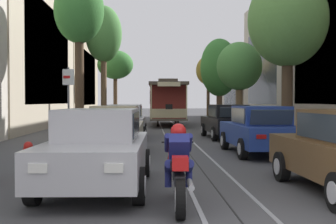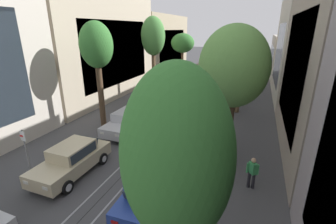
{
  "view_description": "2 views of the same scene",
  "coord_description": "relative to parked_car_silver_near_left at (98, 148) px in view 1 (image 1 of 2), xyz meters",
  "views": [
    {
      "loc": [
        -1.32,
        -4.95,
        1.73
      ],
      "look_at": [
        -0.36,
        17.05,
        1.18
      ],
      "focal_mm": 45.67,
      "sensor_mm": 36.0,
      "label": 1
    },
    {
      "loc": [
        5.78,
        1.39,
        7.06
      ],
      "look_at": [
        0.0,
        16.87,
        1.25
      ],
      "focal_mm": 25.4,
      "sensor_mm": 36.0,
      "label": 2
    }
  ],
  "objects": [
    {
      "name": "parked_car_silver_near_left",
      "position": [
        0.0,
        0.0,
        0.0
      ],
      "size": [
        2.09,
        4.4,
        1.58
      ],
      "color": "#B7B7BC",
      "rests_on": "ground"
    },
    {
      "name": "ground_plane",
      "position": [
        2.34,
        16.53,
        -0.8
      ],
      "size": [
        160.0,
        160.0,
        0.0
      ],
      "primitive_type": "plane",
      "color": "#424244"
    },
    {
      "name": "parked_car_black_mid_right",
      "position": [
        4.67,
        11.3,
        0.0
      ],
      "size": [
        2.14,
        4.42,
        1.58
      ],
      "color": "black",
      "rests_on": "ground"
    },
    {
      "name": "fire_hydrant",
      "position": [
        -1.68,
        1.1,
        -0.38
      ],
      "size": [
        0.4,
        0.22,
        0.84
      ],
      "color": "red",
      "rests_on": "ground"
    },
    {
      "name": "street_sign_post",
      "position": [
        -1.46,
        4.69,
        0.92
      ],
      "size": [
        0.36,
        0.09,
        2.78
      ],
      "color": "slate",
      "rests_on": "ground"
    },
    {
      "name": "street_tree_kerb_left_fourth",
      "position": [
        -2.14,
        31.22,
        4.26
      ],
      "size": [
        3.31,
        2.77,
        6.46
      ],
      "color": "brown",
      "rests_on": "ground"
    },
    {
      "name": "street_tree_kerb_left_second",
      "position": [
        -2.27,
        11.75,
        5.04
      ],
      "size": [
        2.33,
        2.14,
        7.59
      ],
      "color": "#4C3826",
      "rests_on": "ground"
    },
    {
      "name": "cable_car_trolley",
      "position": [
        2.34,
        23.1,
        0.86
      ],
      "size": [
        2.73,
        9.16,
        3.28
      ],
      "color": "maroon",
      "rests_on": "ground"
    },
    {
      "name": "street_tree_kerb_right_second",
      "position": [
        7.04,
        9.93,
        4.43
      ],
      "size": [
        3.45,
        3.38,
        7.32
      ],
      "color": "#4C3826",
      "rests_on": "ground"
    },
    {
      "name": "trolley_track_rails",
      "position": [
        2.34,
        19.55,
        -0.79
      ],
      "size": [
        1.14,
        58.2,
        0.01
      ],
      "color": "gray",
      "rests_on": "ground"
    },
    {
      "name": "parked_car_beige_second_left",
      "position": [
        -0.15,
        6.02,
        0.0
      ],
      "size": [
        2.04,
        4.38,
        1.58
      ],
      "color": "#C1B28E",
      "rests_on": "ground"
    },
    {
      "name": "parked_car_blue_second_right",
      "position": [
        4.64,
        5.37,
        0.0
      ],
      "size": [
        2.07,
        4.39,
        1.58
      ],
      "color": "#233D93",
      "rests_on": "ground"
    },
    {
      "name": "building_facade_left",
      "position": [
        -7.84,
        18.86,
        4.3
      ],
      "size": [
        5.4,
        49.9,
        10.94
      ],
      "color": "beige",
      "rests_on": "ground"
    },
    {
      "name": "street_tree_kerb_right_mid",
      "position": [
        6.81,
        18.82,
        3.14
      ],
      "size": [
        2.93,
        2.68,
        5.56
      ],
      "color": "brown",
      "rests_on": "ground"
    },
    {
      "name": "parked_car_silver_mid_left",
      "position": [
        -0.13,
        11.56,
        0.0
      ],
      "size": [
        2.04,
        4.38,
        1.58
      ],
      "color": "#B7B7BC",
      "rests_on": "ground"
    },
    {
      "name": "motorcycle_with_rider",
      "position": [
        1.49,
        -1.6,
        -0.15
      ],
      "size": [
        0.56,
        1.99,
        1.37
      ],
      "color": "black",
      "rests_on": "ground"
    },
    {
      "name": "street_tree_kerb_right_fourth",
      "position": [
        6.84,
        26.83,
        3.7
      ],
      "size": [
        3.18,
        2.74,
        6.95
      ],
      "color": "brown",
      "rests_on": "ground"
    },
    {
      "name": "street_tree_kerb_right_far",
      "position": [
        6.82,
        33.47,
        3.93
      ],
      "size": [
        2.4,
        2.6,
        6.21
      ],
      "color": "#4C3826",
      "rests_on": "ground"
    },
    {
      "name": "street_tree_kerb_left_mid",
      "position": [
        -2.1,
        20.89,
        5.4
      ],
      "size": [
        2.49,
        2.13,
        8.27
      ],
      "color": "brown",
      "rests_on": "ground"
    }
  ]
}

